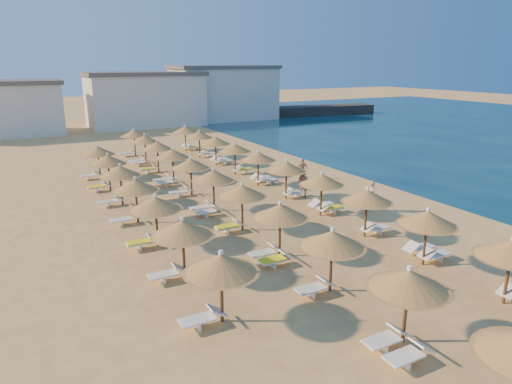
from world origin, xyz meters
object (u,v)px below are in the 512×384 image
beachgoer_a (371,196)px  beachgoer_b (303,184)px  beachgoer_c (302,169)px  parasol_row_west (213,176)px  parasol_row_east (286,167)px  jetty (290,111)px

beachgoer_a → beachgoer_b: size_ratio=1.03×
beachgoer_c → beachgoer_b: 4.93m
parasol_row_west → beachgoer_a: parasol_row_west is taller
parasol_row_east → beachgoer_b: parasol_row_east is taller
parasol_row_east → beachgoer_b: size_ratio=21.99×
parasol_row_east → beachgoer_c: (3.85, 3.90, -1.32)m
beachgoer_b → beachgoer_c: bearing=111.9°
beachgoer_a → beachgoer_b: beachgoer_a is taller
parasol_row_east → parasol_row_west: same height
jetty → beachgoer_c: (-21.77, -36.22, 0.03)m
jetty → beachgoer_a: bearing=-109.2°
jetty → parasol_row_east: parasol_row_east is taller
parasol_row_east → jetty: bearing=57.4°
parasol_row_east → beachgoer_b: (1.18, -0.24, -1.18)m
beachgoer_c → beachgoer_a: 8.53m
beachgoer_b → parasol_row_east: bearing=-136.9°
beachgoer_a → beachgoer_b: 4.71m
jetty → parasol_row_west: bearing=-119.8°
jetty → parasol_row_east: size_ratio=0.74×
beachgoer_c → beachgoer_b: (-2.67, -4.14, 0.14)m
parasol_row_west → beachgoer_c: 9.80m
parasol_row_west → parasol_row_east: bearing=0.0°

